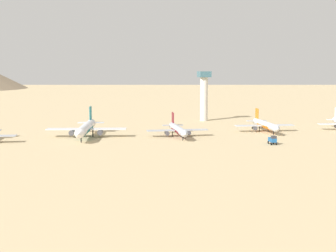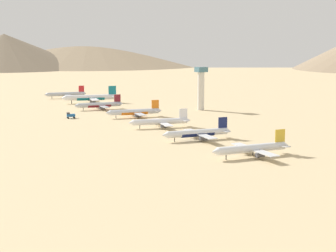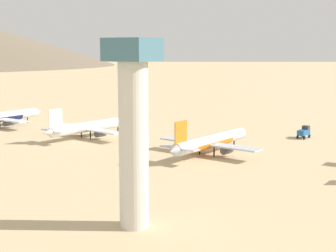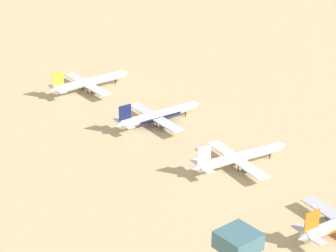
{
  "view_description": "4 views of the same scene",
  "coord_description": "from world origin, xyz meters",
  "px_view_note": "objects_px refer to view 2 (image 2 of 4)",
  "views": [
    {
      "loc": [
        213.3,
        -105.04,
        31.53
      ],
      "look_at": [
        5.71,
        -52.78,
        5.71
      ],
      "focal_mm": 49.7,
      "sensor_mm": 36.0,
      "label": 1
    },
    {
      "loc": [
        135.48,
        320.14,
        49.25
      ],
      "look_at": [
        12.8,
        80.84,
        6.83
      ],
      "focal_mm": 58.06,
      "sensor_mm": 36.0,
      "label": 2
    },
    {
      "loc": [
        -127.92,
        -58.26,
        29.39
      ],
      "look_at": [
        11.76,
        24.05,
        4.0
      ],
      "focal_mm": 54.24,
      "sensor_mm": 36.0,
      "label": 3
    },
    {
      "loc": [
        -140.52,
        -87.27,
        101.9
      ],
      "look_at": [
        -2.99,
        79.39,
        3.96
      ],
      "focal_mm": 71.64,
      "sensor_mm": 36.0,
      "label": 4
    }
  ],
  "objects_px": {
    "parked_jet_1": "(91,98)",
    "control_tower": "(201,86)",
    "parked_jet_4": "(161,122)",
    "parked_jet_0": "(66,94)",
    "parked_jet_2": "(100,105)",
    "service_truck": "(70,115)",
    "parked_jet_6": "(252,149)",
    "parked_jet_3": "(135,112)",
    "parked_jet_5": "(198,133)"
  },
  "relations": [
    {
      "from": "parked_jet_1",
      "to": "control_tower",
      "type": "relative_size",
      "value": 1.5
    },
    {
      "from": "parked_jet_1",
      "to": "parked_jet_4",
      "type": "bearing_deg",
      "value": 87.63
    },
    {
      "from": "parked_jet_0",
      "to": "parked_jet_4",
      "type": "distance_m",
      "value": 181.6
    },
    {
      "from": "parked_jet_2",
      "to": "parked_jet_4",
      "type": "xyz_separation_m",
      "value": [
        -2.68,
        93.7,
        0.09
      ]
    },
    {
      "from": "parked_jet_0",
      "to": "parked_jet_4",
      "type": "bearing_deg",
      "value": 90.37
    },
    {
      "from": "parked_jet_1",
      "to": "parked_jet_0",
      "type": "bearing_deg",
      "value": -81.46
    },
    {
      "from": "parked_jet_2",
      "to": "service_truck",
      "type": "xyz_separation_m",
      "value": [
        31.83,
        33.18,
        -1.42
      ]
    },
    {
      "from": "parked_jet_6",
      "to": "control_tower",
      "type": "distance_m",
      "value": 160.29
    },
    {
      "from": "parked_jet_3",
      "to": "parked_jet_5",
      "type": "height_order",
      "value": "parked_jet_3"
    },
    {
      "from": "service_truck",
      "to": "control_tower",
      "type": "xyz_separation_m",
      "value": [
        -95.89,
        1.22,
        15.04
      ]
    },
    {
      "from": "parked_jet_5",
      "to": "service_truck",
      "type": "relative_size",
      "value": 6.91
    },
    {
      "from": "parked_jet_1",
      "to": "parked_jet_2",
      "type": "height_order",
      "value": "parked_jet_1"
    },
    {
      "from": "parked_jet_1",
      "to": "parked_jet_2",
      "type": "distance_m",
      "value": 43.28
    },
    {
      "from": "parked_jet_0",
      "to": "control_tower",
      "type": "relative_size",
      "value": 1.18
    },
    {
      "from": "parked_jet_3",
      "to": "service_truck",
      "type": "height_order",
      "value": "parked_jet_3"
    },
    {
      "from": "parked_jet_2",
      "to": "parked_jet_6",
      "type": "xyz_separation_m",
      "value": [
        -2.57,
        181.82,
        0.24
      ]
    },
    {
      "from": "parked_jet_1",
      "to": "parked_jet_3",
      "type": "distance_m",
      "value": 90.73
    },
    {
      "from": "control_tower",
      "to": "parked_jet_3",
      "type": "bearing_deg",
      "value": 13.51
    },
    {
      "from": "parked_jet_4",
      "to": "parked_jet_5",
      "type": "xyz_separation_m",
      "value": [
        0.84,
        43.21,
        0.05
      ]
    },
    {
      "from": "parked_jet_4",
      "to": "parked_jet_0",
      "type": "bearing_deg",
      "value": -89.63
    },
    {
      "from": "parked_jet_1",
      "to": "parked_jet_3",
      "type": "height_order",
      "value": "parked_jet_1"
    },
    {
      "from": "parked_jet_4",
      "to": "control_tower",
      "type": "xyz_separation_m",
      "value": [
        -61.37,
        -59.3,
        13.53
      ]
    },
    {
      "from": "parked_jet_3",
      "to": "parked_jet_2",
      "type": "bearing_deg",
      "value": -82.38
    },
    {
      "from": "parked_jet_6",
      "to": "service_truck",
      "type": "height_order",
      "value": "parked_jet_6"
    },
    {
      "from": "parked_jet_0",
      "to": "service_truck",
      "type": "distance_m",
      "value": 125.58
    },
    {
      "from": "parked_jet_1",
      "to": "parked_jet_5",
      "type": "distance_m",
      "value": 179.49
    },
    {
      "from": "parked_jet_0",
      "to": "parked_jet_5",
      "type": "bearing_deg",
      "value": 90.09
    },
    {
      "from": "parked_jet_2",
      "to": "parked_jet_5",
      "type": "relative_size",
      "value": 0.96
    },
    {
      "from": "parked_jet_1",
      "to": "parked_jet_5",
      "type": "relative_size",
      "value": 1.22
    },
    {
      "from": "service_truck",
      "to": "control_tower",
      "type": "height_order",
      "value": "control_tower"
    },
    {
      "from": "parked_jet_3",
      "to": "control_tower",
      "type": "height_order",
      "value": "control_tower"
    },
    {
      "from": "parked_jet_6",
      "to": "parked_jet_1",
      "type": "bearing_deg",
      "value": -91.47
    },
    {
      "from": "parked_jet_1",
      "to": "service_truck",
      "type": "relative_size",
      "value": 8.41
    },
    {
      "from": "parked_jet_0",
      "to": "parked_jet_1",
      "type": "height_order",
      "value": "parked_jet_1"
    },
    {
      "from": "parked_jet_0",
      "to": "parked_jet_4",
      "type": "height_order",
      "value": "parked_jet_4"
    },
    {
      "from": "parked_jet_3",
      "to": "parked_jet_4",
      "type": "height_order",
      "value": "parked_jet_3"
    },
    {
      "from": "parked_jet_1",
      "to": "parked_jet_4",
      "type": "height_order",
      "value": "parked_jet_1"
    },
    {
      "from": "parked_jet_0",
      "to": "control_tower",
      "type": "xyz_separation_m",
      "value": [
        -62.56,
        122.29,
        13.58
      ]
    },
    {
      "from": "parked_jet_3",
      "to": "parked_jet_4",
      "type": "distance_m",
      "value": 45.61
    },
    {
      "from": "parked_jet_6",
      "to": "parked_jet_2",
      "type": "bearing_deg",
      "value": -89.19
    },
    {
      "from": "parked_jet_4",
      "to": "service_truck",
      "type": "distance_m",
      "value": 69.69
    },
    {
      "from": "parked_jet_0",
      "to": "control_tower",
      "type": "height_order",
      "value": "control_tower"
    },
    {
      "from": "parked_jet_0",
      "to": "parked_jet_2",
      "type": "distance_m",
      "value": 87.9
    },
    {
      "from": "parked_jet_6",
      "to": "parked_jet_0",
      "type": "bearing_deg",
      "value": -89.77
    },
    {
      "from": "parked_jet_4",
      "to": "parked_jet_5",
      "type": "distance_m",
      "value": 43.22
    },
    {
      "from": "parked_jet_5",
      "to": "control_tower",
      "type": "distance_m",
      "value": 120.67
    },
    {
      "from": "parked_jet_6",
      "to": "parked_jet_5",
      "type": "bearing_deg",
      "value": -89.07
    },
    {
      "from": "parked_jet_6",
      "to": "control_tower",
      "type": "xyz_separation_m",
      "value": [
        -61.49,
        -147.42,
        13.38
      ]
    },
    {
      "from": "parked_jet_1",
      "to": "parked_jet_6",
      "type": "height_order",
      "value": "parked_jet_1"
    },
    {
      "from": "parked_jet_1",
      "to": "parked_jet_2",
      "type": "xyz_separation_m",
      "value": [
        8.32,
        42.46,
        -0.96
      ]
    }
  ]
}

